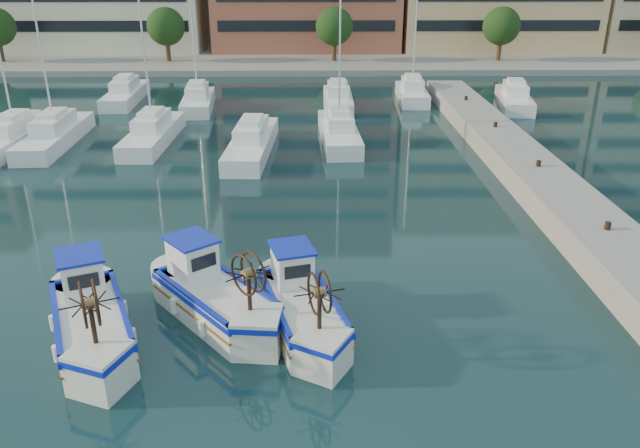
{
  "coord_description": "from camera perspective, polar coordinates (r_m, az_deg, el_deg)",
  "views": [
    {
      "loc": [
        1.44,
        -16.13,
        10.97
      ],
      "look_at": [
        1.77,
        5.98,
        1.5
      ],
      "focal_mm": 35.0,
      "sensor_mm": 36.0,
      "label": 1
    }
  ],
  "objects": [
    {
      "name": "fishing_boat_c",
      "position": [
        19.96,
        -1.73,
        -7.39
      ],
      "size": [
        3.11,
        4.94,
        2.99
      ],
      "rotation": [
        0.0,
        0.0,
        0.27
      ],
      "color": "silver",
      "rests_on": "ground"
    },
    {
      "name": "fishing_boat_a",
      "position": [
        20.47,
        -20.28,
        -7.99
      ],
      "size": [
        3.82,
        5.25,
        3.16
      ],
      "rotation": [
        0.0,
        0.0,
        0.41
      ],
      "color": "silver",
      "rests_on": "ground"
    },
    {
      "name": "fishing_boat_b",
      "position": [
        20.74,
        -9.75,
        -6.36
      ],
      "size": [
        4.64,
        4.99,
        3.14
      ],
      "rotation": [
        0.0,
        0.0,
        0.69
      ],
      "color": "silver",
      "rests_on": "ground"
    },
    {
      "name": "yacht_marina",
      "position": [
        45.27,
        -7.43,
        9.65
      ],
      "size": [
        37.89,
        24.45,
        11.5
      ],
      "color": "white",
      "rests_on": "ground"
    },
    {
      "name": "ground",
      "position": [
        19.56,
        -5.01,
        -11.04
      ],
      "size": [
        300.0,
        300.0,
        0.0
      ],
      "primitive_type": "plane",
      "color": "#17373D",
      "rests_on": "ground"
    },
    {
      "name": "quay",
      "position": [
        28.7,
        22.98,
        0.06
      ],
      "size": [
        3.0,
        60.0,
        1.2
      ],
      "primitive_type": "cube",
      "color": "gray",
      "rests_on": "ground"
    }
  ]
}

